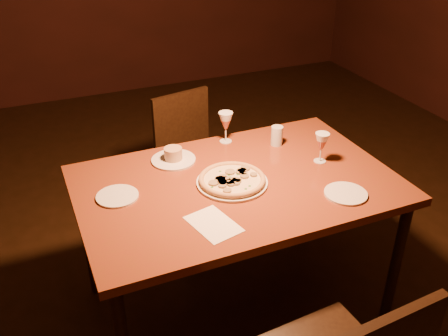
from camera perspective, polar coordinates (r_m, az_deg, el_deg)
name	(u,v)px	position (r m, az deg, el deg)	size (l,w,h in m)	color
floor	(228,306)	(2.90, 0.41, -15.44)	(7.00, 7.00, 0.00)	black
dining_table	(237,194)	(2.44, 1.45, -2.96)	(1.52, 0.98, 0.81)	maroon
chair_far	(192,151)	(3.37, -3.69, 1.93)	(0.50, 0.50, 0.87)	black
pizza_plate	(232,180)	(2.37, 0.93, -1.37)	(0.34, 0.34, 0.04)	silver
ramekin_saucer	(173,157)	(2.58, -5.81, 1.30)	(0.23, 0.23, 0.07)	silver
wine_glass_far	(226,127)	(2.73, 0.20, 4.68)	(0.08, 0.08, 0.17)	#A85346
wine_glass_right	(321,148)	(2.58, 11.05, 2.30)	(0.07, 0.07, 0.16)	#A85346
water_tumbler	(277,136)	(2.73, 6.06, 3.69)	(0.06, 0.06, 0.11)	silver
side_plate_left	(117,196)	(2.33, -12.09, -3.16)	(0.19, 0.19, 0.01)	silver
side_plate_near	(346,194)	(2.37, 13.74, -2.86)	(0.20, 0.20, 0.01)	silver
menu_card	(213,224)	(2.11, -1.22, -6.42)	(0.16, 0.23, 0.00)	white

